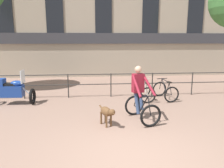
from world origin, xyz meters
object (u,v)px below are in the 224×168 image
Objects in this scene: cyclist_with_bike at (140,96)px; parked_motorcycle at (12,90)px; parked_bicycle_near_lamp at (145,92)px; parked_bicycle_mid_left at (165,91)px; dog at (107,112)px.

cyclist_with_bike is 5.09m from parked_motorcycle.
cyclist_with_bike reaches higher than parked_bicycle_near_lamp.
parked_bicycle_near_lamp is (0.74, 2.26, -0.41)m from cyclist_with_bike.
parked_bicycle_near_lamp is at bearing 57.25° from cyclist_with_bike.
parked_bicycle_near_lamp is 0.86m from parked_bicycle_mid_left.
parked_bicycle_mid_left is at bearing -86.22° from parked_motorcycle.
dog is (-1.08, -0.46, -0.35)m from cyclist_with_bike.
dog is 0.50× the size of parked_motorcycle.
cyclist_with_bike is 1.23m from dog.
parked_bicycle_near_lamp is at bearing -9.70° from parked_bicycle_mid_left.
parked_motorcycle is at bearing 118.17° from dog.
parked_bicycle_mid_left is (6.23, 0.15, -0.20)m from parked_motorcycle.
cyclist_with_bike reaches higher than parked_motorcycle.
dog is 3.82m from parked_bicycle_mid_left.
cyclist_with_bike is 2.41m from parked_bicycle_near_lamp.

